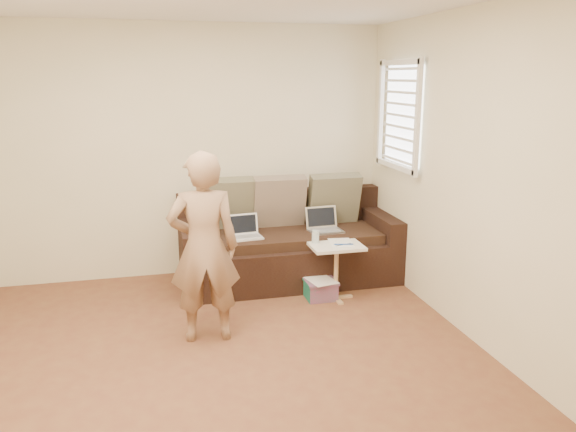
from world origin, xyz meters
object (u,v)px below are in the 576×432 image
Objects in this scene: person at (204,248)px; side_table at (336,272)px; drinking_glass at (315,237)px; sofa at (289,240)px; laptop_silver at (326,232)px; laptop_white at (246,238)px; striped_box at (320,289)px.

person reaches higher than side_table.
person is 1.30m from drinking_glass.
laptop_silver is (0.37, -0.11, 0.10)m from sofa.
person is at bearing -149.41° from drinking_glass.
laptop_white is 2.55× the size of drinking_glass.
laptop_silver is 0.58m from side_table.
sofa reaches higher than drinking_glass.
sofa is at bearing 104.92° from drinking_glass.
laptop_silver is 1.10× the size of laptop_white.
drinking_glass is at bearing 115.64° from striped_box.
laptop_white is 1.02× the size of striped_box.
person reaches higher than drinking_glass.
side_table is at bearing -19.56° from striped_box.
person reaches higher than laptop_white.
person is 5.14× the size of striped_box.
laptop_silver and laptop_white have the same top height.
laptop_white is 0.71m from drinking_glass.
drinking_glass is 0.40× the size of striped_box.
person is at bearing -122.66° from laptop_white.
laptop_silver is 0.47m from drinking_glass.
laptop_white is at bearing 179.21° from laptop_silver.
drinking_glass is 0.51m from striped_box.
person is 2.87× the size of side_table.
striped_box is at bearing -150.18° from person.
sofa is at bearing 116.26° from side_table.
laptop_silver is 0.63× the size of side_table.
drinking_glass is at bearing -146.85° from person.
person reaches higher than laptop_silver.
side_table is at bearing -154.66° from person.
side_table is at bearing -63.74° from sofa.
drinking_glass is at bearing -123.28° from laptop_silver.
laptop_silver is at bearing -139.20° from person.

